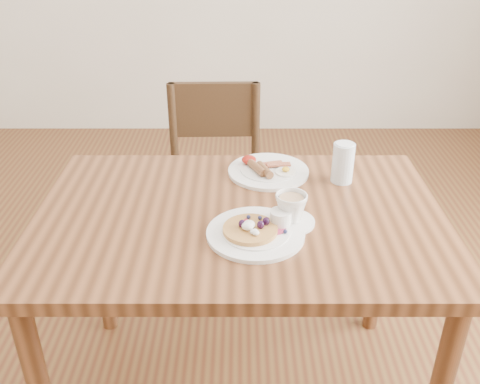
{
  "coord_description": "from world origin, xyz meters",
  "views": [
    {
      "loc": [
        0.0,
        -1.34,
        1.56
      ],
      "look_at": [
        0.0,
        0.0,
        0.82
      ],
      "focal_mm": 40.0,
      "sensor_mm": 36.0,
      "label": 1
    }
  ],
  "objects": [
    {
      "name": "dining_table",
      "position": [
        0.0,
        0.0,
        0.65
      ],
      "size": [
        1.2,
        0.8,
        0.75
      ],
      "color": "brown",
      "rests_on": "ground"
    },
    {
      "name": "water_glass",
      "position": [
        0.33,
        0.2,
        0.82
      ],
      "size": [
        0.07,
        0.07,
        0.13
      ],
      "primitive_type": "cylinder",
      "color": "silver",
      "rests_on": "dining_table"
    },
    {
      "name": "breakfast_plate",
      "position": [
        0.09,
        0.26,
        0.76
      ],
      "size": [
        0.27,
        0.27,
        0.04
      ],
      "color": "white",
      "rests_on": "dining_table"
    },
    {
      "name": "teacup_saucer",
      "position": [
        0.14,
        -0.05,
        0.79
      ],
      "size": [
        0.14,
        0.14,
        0.09
      ],
      "color": "white",
      "rests_on": "dining_table"
    },
    {
      "name": "chair_far",
      "position": [
        -0.11,
        0.71,
        0.49
      ],
      "size": [
        0.43,
        0.43,
        0.88
      ],
      "rotation": [
        0.0,
        0.0,
        3.17
      ],
      "color": "#362313",
      "rests_on": "ground"
    },
    {
      "name": "pancake_plate",
      "position": [
        0.05,
        -0.12,
        0.76
      ],
      "size": [
        0.27,
        0.27,
        0.06
      ],
      "color": "white",
      "rests_on": "dining_table"
    }
  ]
}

